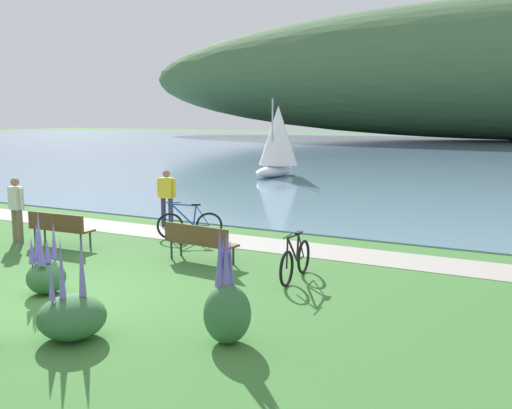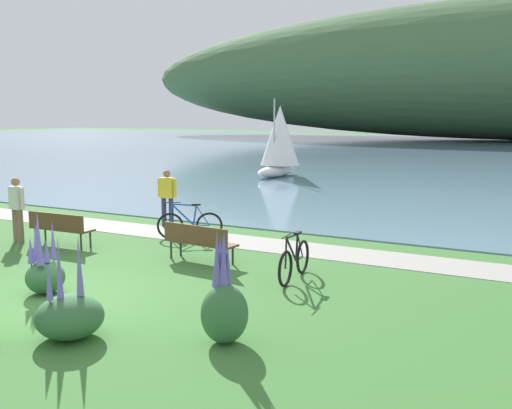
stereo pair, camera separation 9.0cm
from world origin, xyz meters
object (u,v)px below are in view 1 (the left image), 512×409
object	(u,v)px
park_bench_further_along	(59,226)
bicycle_leaning_near_bench	(295,261)
park_bench_near_camera	(199,240)
bicycle_beside_path	(190,224)
person_on_the_grass	(16,206)
person_at_shoreline	(167,195)
sailboat_toward_hillside	(278,140)

from	to	relation	value
park_bench_further_along	bicycle_leaning_near_bench	xyz separation A→B (m)	(6.53, 0.04, -0.12)
park_bench_near_camera	bicycle_beside_path	size ratio (longest dim) A/B	1.21
bicycle_leaning_near_bench	person_on_the_grass	distance (m)	7.90
person_at_shoreline	person_on_the_grass	world-z (taller)	same
park_bench_near_camera	person_on_the_grass	xyz separation A→B (m)	(-5.37, -0.48, 0.46)
park_bench_further_along	bicycle_leaning_near_bench	world-z (taller)	bicycle_leaning_near_bench
park_bench_further_along	bicycle_leaning_near_bench	size ratio (longest dim) A/B	1.03
bicycle_beside_path	person_at_shoreline	world-z (taller)	person_at_shoreline
bicycle_leaning_near_bench	sailboat_toward_hillside	world-z (taller)	sailboat_toward_hillside
park_bench_near_camera	bicycle_leaning_near_bench	world-z (taller)	bicycle_leaning_near_bench
park_bench_further_along	person_at_shoreline	world-z (taller)	person_at_shoreline
park_bench_further_along	person_at_shoreline	bearing A→B (deg)	76.25
park_bench_near_camera	sailboat_toward_hillside	size ratio (longest dim) A/B	0.45
park_bench_near_camera	sailboat_toward_hillside	bearing A→B (deg)	110.35
park_bench_further_along	person_on_the_grass	bearing A→B (deg)	-173.09
bicycle_leaning_near_bench	person_at_shoreline	xyz separation A→B (m)	(-5.69, 3.37, 0.58)
bicycle_leaning_near_bench	sailboat_toward_hillside	distance (m)	19.79
park_bench_further_along	bicycle_leaning_near_bench	distance (m)	6.53
bicycle_beside_path	bicycle_leaning_near_bench	bearing A→B (deg)	-28.79
person_on_the_grass	sailboat_toward_hillside	bearing A→B (deg)	93.39
person_on_the_grass	sailboat_toward_hillside	size ratio (longest dim) A/B	0.42
park_bench_further_along	sailboat_toward_hillside	world-z (taller)	sailboat_toward_hillside
person_at_shoreline	person_on_the_grass	size ratio (longest dim) A/B	1.00
bicycle_leaning_near_bench	sailboat_toward_hillside	bearing A→B (deg)	116.90
person_at_shoreline	park_bench_near_camera	bearing A→B (deg)	-44.12
park_bench_near_camera	bicycle_beside_path	xyz separation A→B (m)	(-1.64, 2.00, -0.12)
person_on_the_grass	sailboat_toward_hillside	world-z (taller)	sailboat_toward_hillside
person_at_shoreline	sailboat_toward_hillside	world-z (taller)	sailboat_toward_hillside
park_bench_near_camera	sailboat_toward_hillside	xyz separation A→B (m)	(-6.42, 17.32, 1.45)
park_bench_further_along	bicycle_leaning_near_bench	bearing A→B (deg)	0.34
bicycle_beside_path	person_on_the_grass	bearing A→B (deg)	-146.43
park_bench_near_camera	park_bench_further_along	xyz separation A→B (m)	(-4.03, -0.32, 0.00)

